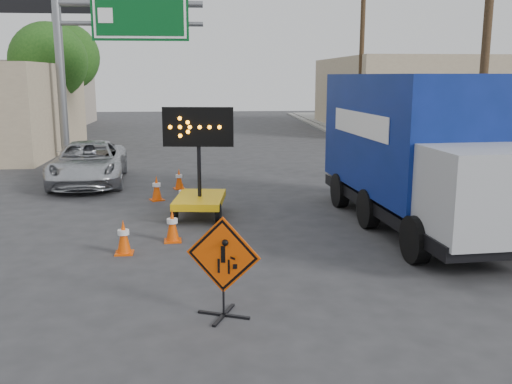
{
  "coord_description": "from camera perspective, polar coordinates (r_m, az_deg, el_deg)",
  "views": [
    {
      "loc": [
        -0.47,
        -7.03,
        3.49
      ],
      "look_at": [
        0.43,
        3.19,
        1.38
      ],
      "focal_mm": 40.0,
      "sensor_mm": 36.0,
      "label": 1
    }
  ],
  "objects": [
    {
      "name": "ground",
      "position": [
        7.86,
        -1.13,
        -14.74
      ],
      "size": [
        100.0,
        100.0,
        0.0
      ],
      "primitive_type": "plane",
      "color": "#2D2D30",
      "rests_on": "ground"
    },
    {
      "name": "curb_right",
      "position": [
        23.58,
        14.02,
        2.88
      ],
      "size": [
        0.4,
        60.0,
        0.12
      ],
      "primitive_type": "cube",
      "color": "gray",
      "rests_on": "ground"
    },
    {
      "name": "sidewalk_right",
      "position": [
        24.42,
        19.14,
        2.91
      ],
      "size": [
        4.0,
        60.0,
        0.15
      ],
      "primitive_type": "cube",
      "color": "gray",
      "rests_on": "ground"
    },
    {
      "name": "building_right_far",
      "position": [
        39.42,
        15.15,
        9.47
      ],
      "size": [
        10.0,
        14.0,
        4.6
      ],
      "primitive_type": "cube",
      "color": "tan",
      "rests_on": "ground"
    },
    {
      "name": "highway_gantry",
      "position": [
        25.35,
        -14.52,
        14.81
      ],
      "size": [
        6.18,
        0.38,
        6.9
      ],
      "color": "slate",
      "rests_on": "ground"
    },
    {
      "name": "billboard",
      "position": [
        34.05,
        -19.31,
        17.49
      ],
      "size": [
        6.1,
        0.54,
        9.85
      ],
      "color": "slate",
      "rests_on": "ground"
    },
    {
      "name": "utility_pole_near",
      "position": [
        19.06,
        22.08,
        14.37
      ],
      "size": [
        1.8,
        0.26,
        9.0
      ],
      "color": "#442D1D",
      "rests_on": "ground"
    },
    {
      "name": "utility_pole_far",
      "position": [
        32.19,
        10.52,
        13.53
      ],
      "size": [
        1.8,
        0.26,
        9.0
      ],
      "color": "#442D1D",
      "rests_on": "ground"
    },
    {
      "name": "tree_left_near",
      "position": [
        30.0,
        -20.04,
        12.2
      ],
      "size": [
        3.71,
        3.71,
        6.03
      ],
      "color": "#442D1D",
      "rests_on": "ground"
    },
    {
      "name": "tree_left_far",
      "position": [
        38.02,
        -18.47,
        12.68
      ],
      "size": [
        4.1,
        4.1,
        6.66
      ],
      "color": "#442D1D",
      "rests_on": "ground"
    },
    {
      "name": "construction_sign",
      "position": [
        8.33,
        -3.3,
        -7.23
      ],
      "size": [
        1.06,
        0.77,
        1.51
      ],
      "rotation": [
        0.0,
        0.0,
        -0.39
      ],
      "color": "black",
      "rests_on": "ground"
    },
    {
      "name": "arrow_board",
      "position": [
        14.31,
        -5.66,
        -0.03
      ],
      "size": [
        1.73,
        2.04,
        2.74
      ],
      "rotation": [
        0.0,
        0.0,
        -0.12
      ],
      "color": "yellow",
      "rests_on": "ground"
    },
    {
      "name": "pickup_truck",
      "position": [
        19.42,
        -16.39,
        2.81
      ],
      "size": [
        2.68,
        5.09,
        1.36
      ],
      "primitive_type": "imported",
      "rotation": [
        0.0,
        0.0,
        0.09
      ],
      "color": "#B7BABF",
      "rests_on": "ground"
    },
    {
      "name": "box_truck",
      "position": [
        13.62,
        15.59,
        3.18
      ],
      "size": [
        2.76,
        7.54,
        3.52
      ],
      "rotation": [
        0.0,
        0.0,
        0.07
      ],
      "color": "black",
      "rests_on": "ground"
    },
    {
      "name": "cone_a",
      "position": [
        11.63,
        -13.1,
        -4.38
      ],
      "size": [
        0.36,
        0.36,
        0.7
      ],
      "rotation": [
        0.0,
        0.0,
        0.03
      ],
      "color": "#E54804",
      "rests_on": "ground"
    },
    {
      "name": "cone_b",
      "position": [
        12.28,
        -8.36,
        -3.31
      ],
      "size": [
        0.38,
        0.38,
        0.71
      ],
      "rotation": [
        0.0,
        0.0,
        0.07
      ],
      "color": "#E54804",
      "rests_on": "ground"
    },
    {
      "name": "cone_c",
      "position": [
        15.34,
        -7.31,
        -0.34
      ],
      "size": [
        0.39,
        0.39,
        0.68
      ],
      "rotation": [
        0.0,
        0.0,
        -0.12
      ],
      "color": "#E54804",
      "rests_on": "ground"
    },
    {
      "name": "cone_d",
      "position": [
        16.4,
        -9.91,
        0.39
      ],
      "size": [
        0.47,
        0.47,
        0.71
      ],
      "rotation": [
        0.0,
        0.0,
        0.42
      ],
      "color": "#E54804",
      "rests_on": "ground"
    },
    {
      "name": "cone_e",
      "position": [
        17.94,
        -7.7,
        1.32
      ],
      "size": [
        0.4,
        0.4,
        0.64
      ],
      "rotation": [
        0.0,
        0.0,
        0.29
      ],
      "color": "#E54804",
      "rests_on": "ground"
    }
  ]
}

